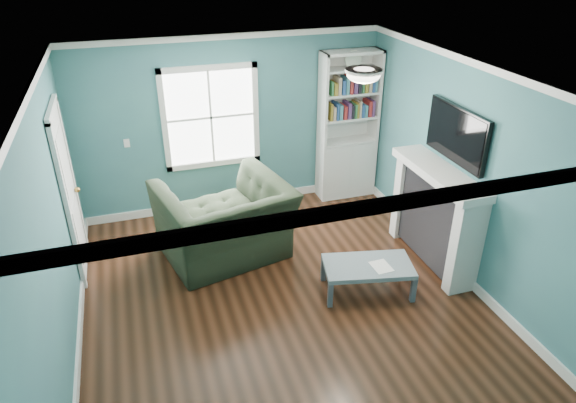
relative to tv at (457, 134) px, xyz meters
name	(u,v)px	position (x,y,z in m)	size (l,w,h in m)	color
floor	(282,299)	(-2.20, -0.20, -1.72)	(5.00, 5.00, 0.00)	black
room_walls	(282,177)	(-2.20, -0.20, -0.14)	(5.00, 5.00, 5.00)	#376873
trim	(282,206)	(-2.20, -0.20, -0.49)	(4.50, 5.00, 2.60)	white
window	(211,117)	(-2.50, 2.29, -0.27)	(1.40, 0.06, 1.50)	white
bookshelf	(347,140)	(-0.43, 2.10, -0.80)	(0.90, 0.35, 2.31)	silver
fireplace	(435,217)	(-0.12, 0.00, -1.09)	(0.44, 1.58, 1.30)	black
tv	(457,134)	(0.00, 0.00, 0.00)	(0.06, 1.10, 0.65)	black
door	(69,192)	(-4.42, 1.20, -0.65)	(0.12, 0.98, 2.17)	silver
ceiling_fixture	(364,74)	(-1.30, -0.10, 0.82)	(0.38, 0.38, 0.15)	white
light_switch	(127,143)	(-3.70, 2.28, -0.52)	(0.08, 0.01, 0.12)	white
recliner	(224,210)	(-2.63, 0.91, -1.05)	(1.55, 1.01, 1.36)	black
coffee_table	(368,268)	(-1.19, -0.35, -1.40)	(1.12, 0.77, 0.37)	#494F58
paper_sheet	(381,266)	(-1.07, -0.44, -1.35)	(0.20, 0.26, 0.00)	white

